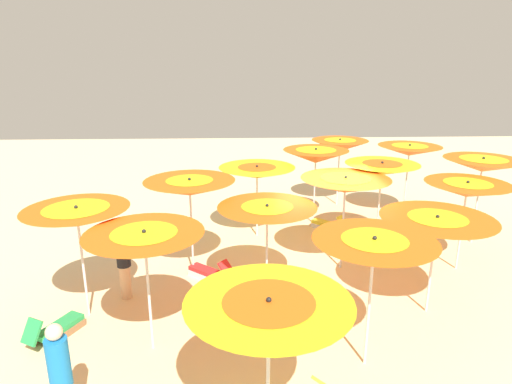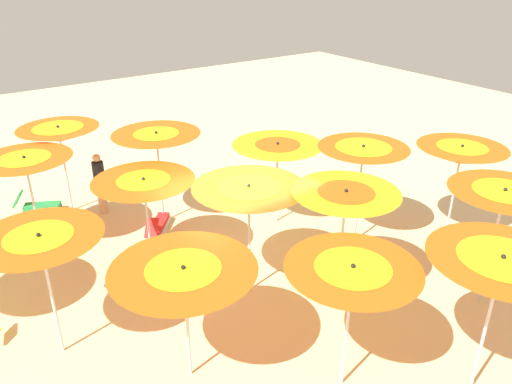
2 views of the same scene
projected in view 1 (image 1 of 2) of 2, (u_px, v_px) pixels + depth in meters
The scene contains 22 objects.
ground at pixel (324, 269), 11.19m from camera, with size 39.49×39.49×0.04m, color beige.
beach_umbrella_0 at pixel (269, 315), 5.50m from camera, with size 2.15×2.15×2.28m.
beach_umbrella_1 at pixel (374, 250), 7.08m from camera, with size 2.02×2.02×2.40m.
beach_umbrella_2 at pixel (437, 225), 8.74m from camera, with size 2.26×2.26×2.16m.
beach_umbrella_3 at pixel (467, 190), 10.61m from camera, with size 2.02×2.02×2.33m.
beach_umbrella_4 at pixel (483, 165), 12.18m from camera, with size 2.12×2.12×2.55m.
beach_umbrella_5 at pixel (145, 243), 7.51m from camera, with size 2.07×2.07×2.35m.
beach_umbrella_6 at pixel (267, 213), 9.38m from camera, with size 2.15×2.15×2.17m.
beach_umbrella_7 at pixel (345, 185), 10.63m from camera, with size 2.18×2.18×2.43m.
beach_umbrella_8 at pixel (382, 169), 11.86m from camera, with size 2.00×2.00×2.50m.
beach_umbrella_9 at pixel (409, 151), 14.18m from camera, with size 2.02×2.02×2.52m.
beach_umbrella_10 at pixel (77, 217), 8.53m from camera, with size 2.04×2.04×2.42m.
beach_umbrella_11 at pixel (190, 188), 10.30m from camera, with size 2.16×2.16×2.47m.
beach_umbrella_12 at pixel (257, 172), 12.75m from camera, with size 2.23×2.23×2.20m.
beach_umbrella_13 at pixel (316, 156), 13.69m from camera, with size 2.06×2.06×2.50m.
beach_umbrella_14 at pixel (340, 145), 15.59m from camera, with size 2.01×2.01×2.46m.
lounger_0 at pixel (56, 328), 8.34m from camera, with size 1.22×0.86×0.64m.
lounger_1 at pixel (285, 299), 9.35m from camera, with size 1.25×0.79×0.59m.
lounger_2 at pixel (328, 224), 13.69m from camera, with size 1.09×1.08×0.57m.
lounger_4 at pixel (210, 272), 10.57m from camera, with size 1.09×1.24×0.62m.
beachgoer_0 at pixel (61, 378), 5.97m from camera, with size 0.30×0.30×1.78m.
beachgoer_1 at pixel (124, 262), 9.57m from camera, with size 0.30×0.30×1.68m.
Camera 1 is at (-10.06, 2.16, 5.10)m, focal length 30.73 mm.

